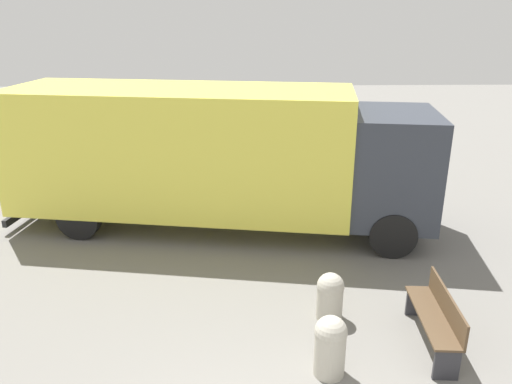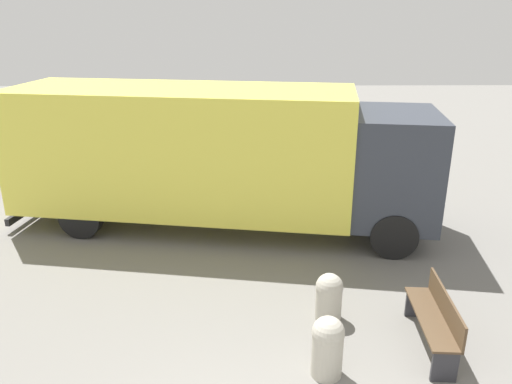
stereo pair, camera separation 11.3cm
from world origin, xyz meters
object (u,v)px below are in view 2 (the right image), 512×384
(delivery_truck, at_px, (216,152))
(park_bench, at_px, (436,317))
(bollard_near_bench, at_px, (328,345))
(bollard_far_bench, at_px, (329,296))

(delivery_truck, height_order, park_bench, delivery_truck)
(bollard_near_bench, bearing_deg, bollard_far_bench, 80.40)
(park_bench, xyz_separation_m, bollard_near_bench, (-1.65, -0.58, -0.01))
(bollard_near_bench, bearing_deg, delivery_truck, 109.13)
(bollard_near_bench, xyz_separation_m, bollard_far_bench, (0.22, 1.30, -0.06))
(park_bench, xyz_separation_m, bollard_far_bench, (-1.43, 0.72, -0.07))
(bollard_far_bench, bearing_deg, bollard_near_bench, -99.60)
(delivery_truck, xyz_separation_m, park_bench, (3.40, -4.49, -1.24))
(delivery_truck, xyz_separation_m, bollard_near_bench, (1.76, -5.07, -1.26))
(bollard_near_bench, relative_size, bollard_far_bench, 1.12)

